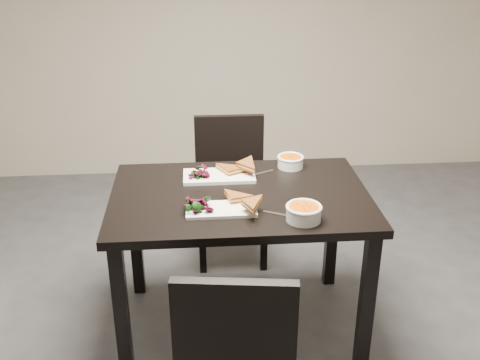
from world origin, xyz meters
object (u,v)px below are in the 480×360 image
Objects in this scene: table at (240,213)px; soup_bowl_far at (290,161)px; chair_far at (230,179)px; soup_bowl_near at (304,212)px; plate_near at (221,210)px; chair_near at (236,348)px; plate_far at (219,176)px.

soup_bowl_far reaches higher than table.
soup_bowl_far is at bearing 46.13° from table.
chair_far is 6.21× the size of soup_bowl_far.
chair_far reaches higher than soup_bowl_near.
table is 0.78m from chair_far.
plate_near is (-0.10, -0.93, 0.27)m from chair_far.
chair_near is at bearing -87.74° from plate_near.
plate_near is at bearing 99.46° from chair_near.
chair_far is at bearing 103.19° from soup_bowl_near.
soup_bowl_far is at bearing 78.12° from chair_near.
soup_bowl_far is (0.28, 0.30, 0.13)m from table.
chair_near is at bearing -92.46° from chair_far.
soup_bowl_far is at bearing 50.65° from plate_near.
soup_bowl_near reaches higher than plate_near.
soup_bowl_far is (0.37, 0.10, 0.03)m from plate_far.
plate_far is at bearing 98.13° from chair_near.
plate_near is (-0.10, -0.17, 0.11)m from table.
plate_far is at bearing 114.90° from table.
soup_bowl_near is (0.32, 0.46, 0.30)m from chair_near.
table is at bearing 91.52° from chair_near.
plate_far is (-0.34, 0.47, -0.03)m from soup_bowl_near.
chair_far reaches higher than plate_far.
plate_far is at bearing 88.81° from plate_near.
chair_far is at bearing 83.91° from plate_near.
chair_near is 0.63m from plate_near.
plate_near is at bearing -91.19° from plate_far.
plate_near is at bearing 162.29° from soup_bowl_near.
soup_bowl_near is 0.57m from soup_bowl_far.
chair_near is 6.21× the size of soup_bowl_far.
plate_near is 0.36m from soup_bowl_near.
soup_bowl_near reaches higher than table.
soup_bowl_near is 1.13× the size of soup_bowl_far.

